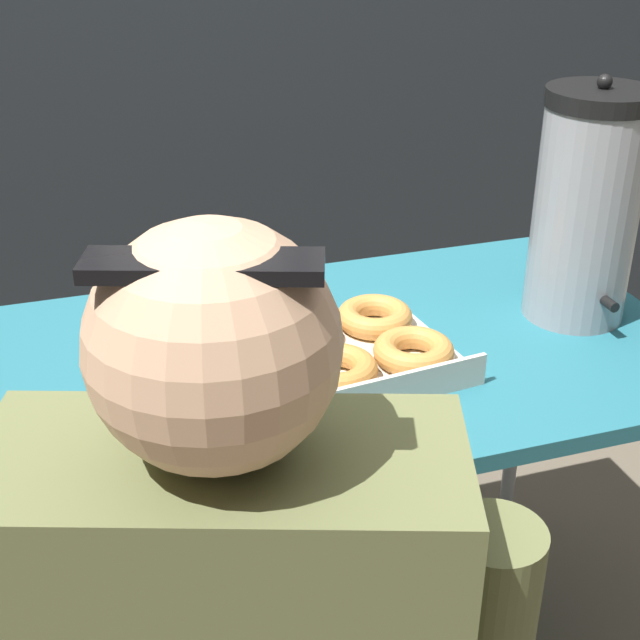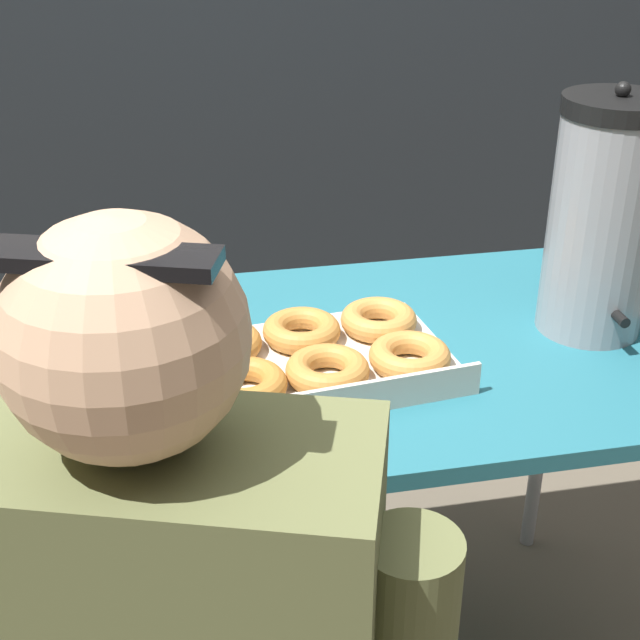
{
  "view_description": "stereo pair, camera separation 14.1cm",
  "coord_description": "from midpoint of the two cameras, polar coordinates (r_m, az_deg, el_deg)",
  "views": [
    {
      "loc": [
        -0.39,
        -1.19,
        1.46
      ],
      "look_at": [
        -0.01,
        0.0,
        0.81
      ],
      "focal_mm": 50.0,
      "sensor_mm": 36.0,
      "label": 1
    },
    {
      "loc": [
        -0.25,
        -1.23,
        1.46
      ],
      "look_at": [
        -0.01,
        0.0,
        0.81
      ],
      "focal_mm": 50.0,
      "sensor_mm": 36.0,
      "label": 2
    }
  ],
  "objects": [
    {
      "name": "donut_box",
      "position": [
        1.38,
        2.64,
        -2.37
      ],
      "size": [
        0.45,
        0.34,
        0.05
      ],
      "rotation": [
        0.0,
        0.0,
        0.11
      ],
      "color": "beige",
      "rests_on": "folding_table"
    },
    {
      "name": "cell_phone",
      "position": [
        1.26,
        -13.78,
        -7.56
      ],
      "size": [
        0.11,
        0.16,
        0.01
      ],
      "rotation": [
        0.0,
        0.0,
        0.3
      ],
      "color": "black",
      "rests_on": "folding_table"
    },
    {
      "name": "folding_table",
      "position": [
        1.47,
        3.03,
        -4.08
      ],
      "size": [
        1.21,
        0.67,
        0.75
      ],
      "color": "#236675",
      "rests_on": "ground"
    },
    {
      "name": "coffee_urn",
      "position": [
        1.53,
        20.3,
        6.03
      ],
      "size": [
        0.18,
        0.2,
        0.42
      ],
      "color": "#939399",
      "rests_on": "folding_table"
    }
  ]
}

